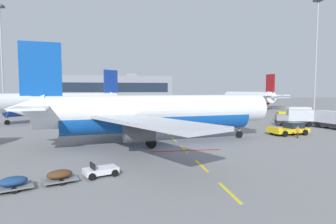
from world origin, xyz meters
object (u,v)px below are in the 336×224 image
at_px(airliner_far_center, 65,103).
at_px(baggage_train, 38,179).
at_px(apron_light_mast_far, 317,46).
at_px(catering_truck, 296,117).
at_px(pushback_tug, 289,129).
at_px(airliner_mid_left, 16,102).
at_px(apron_light_mast_near, 1,49).
at_px(fuel_service_truck, 295,114).
at_px(airliner_foreground, 156,113).
at_px(airliner_far_right, 248,97).
at_px(ground_crew_worker, 298,131).
at_px(ground_power_truck, 333,120).

relative_size(airliner_far_center, baggage_train, 2.71).
bearing_deg(apron_light_mast_far, catering_truck, -135.44).
height_order(pushback_tug, airliner_far_center, airliner_far_center).
distance_m(airliner_mid_left, apron_light_mast_near, 33.23).
bearing_deg(fuel_service_truck, baggage_train, -140.67).
bearing_deg(apron_light_mast_near, airliner_far_center, -20.38).
bearing_deg(airliner_foreground, baggage_train, -124.21).
distance_m(airliner_far_right, ground_crew_worker, 72.62).
xyz_separation_m(catering_truck, baggage_train, (-38.89, -28.17, -1.11)).
distance_m(pushback_tug, catering_truck, 12.21).
relative_size(airliner_mid_left, apron_light_mast_far, 0.90).
relative_size(airliner_far_center, ground_crew_worker, 17.58).
height_order(airliner_mid_left, apron_light_mast_far, apron_light_mast_far).
xyz_separation_m(catering_truck, ground_crew_worker, (-8.27, -12.71, -0.66)).
bearing_deg(apron_light_mast_near, fuel_service_truck, -14.49).
relative_size(airliner_far_right, fuel_service_truck, 4.83).
bearing_deg(fuel_service_truck, apron_light_mast_near, 165.51).
height_order(fuel_service_truck, ground_power_truck, same).
distance_m(pushback_tug, ground_crew_worker, 3.23).
relative_size(airliner_mid_left, baggage_train, 2.31).
bearing_deg(apron_light_mast_far, apron_light_mast_near, 172.09).
height_order(catering_truck, fuel_service_truck, same).
height_order(pushback_tug, ground_crew_worker, pushback_tug).
relative_size(airliner_mid_left, airliner_far_center, 0.85).
height_order(airliner_foreground, airliner_mid_left, airliner_foreground).
bearing_deg(catering_truck, pushback_tug, -128.32).
bearing_deg(catering_truck, airliner_far_right, 73.75).
xyz_separation_m(fuel_service_truck, ground_crew_worker, (-12.83, -20.13, -0.66)).
relative_size(airliner_foreground, airliner_mid_left, 1.34).
relative_size(catering_truck, ground_power_truck, 1.01).
height_order(airliner_foreground, catering_truck, airliner_foreground).
relative_size(airliner_mid_left, ground_power_truck, 3.55).
bearing_deg(catering_truck, airliner_mid_left, 141.99).
relative_size(airliner_foreground, apron_light_mast_near, 1.29).
bearing_deg(airliner_foreground, ground_crew_worker, 1.24).
bearing_deg(apron_light_mast_far, ground_crew_worker, -130.09).
bearing_deg(ground_power_truck, catering_truck, 128.96).
xyz_separation_m(airliner_far_right, apron_light_mast_far, (-2.02, -41.62, 13.62)).
bearing_deg(catering_truck, baggage_train, -144.07).
bearing_deg(airliner_foreground, airliner_far_right, 56.86).
distance_m(catering_truck, ground_crew_worker, 15.18).
relative_size(airliner_mid_left, fuel_service_truck, 3.53).
xyz_separation_m(airliner_far_right, apron_light_mast_near, (-77.67, -31.11, 12.58)).
bearing_deg(apron_light_mast_near, airliner_far_right, 21.83).
relative_size(airliner_far_center, catering_truck, 4.11).
height_order(airliner_foreground, fuel_service_truck, airliner_foreground).
height_order(airliner_mid_left, ground_crew_worker, airliner_mid_left).
distance_m(airliner_mid_left, airliner_far_right, 85.12).
distance_m(airliner_far_right, apron_light_mast_near, 84.61).
distance_m(fuel_service_truck, baggage_train, 56.17).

